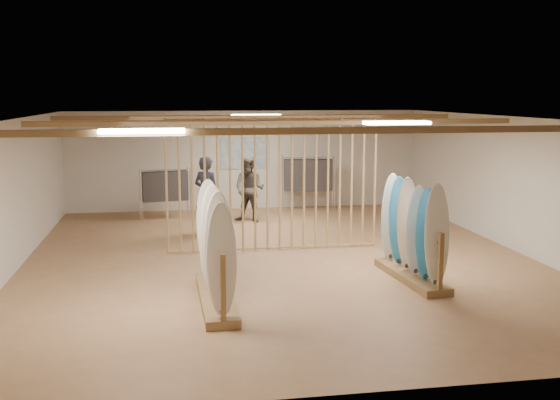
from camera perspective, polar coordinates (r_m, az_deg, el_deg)
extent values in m
plane|color=#A67850|center=(13.12, 0.00, -5.18)|extent=(12.00, 12.00, 0.00)
plane|color=gray|center=(12.72, 0.00, 7.13)|extent=(12.00, 12.00, 0.00)
plane|color=beige|center=(18.75, -3.07, 3.49)|extent=(12.00, 0.00, 12.00)
plane|color=beige|center=(7.12, 8.15, -6.02)|extent=(12.00, 0.00, 12.00)
plane|color=beige|center=(12.99, -22.30, 0.28)|extent=(0.00, 12.00, 12.00)
plane|color=beige|center=(14.54, 19.83, 1.30)|extent=(0.00, 12.00, 12.00)
cube|color=olive|center=(12.73, 0.00, 6.77)|extent=(9.50, 6.12, 0.10)
cube|color=white|center=(12.72, 0.00, 6.86)|extent=(1.20, 0.35, 0.06)
cylinder|color=tan|center=(13.46, -9.85, 1.13)|extent=(0.05, 0.05, 2.78)
cylinder|color=tan|center=(13.46, -8.75, 1.16)|extent=(0.05, 0.05, 2.78)
cylinder|color=tan|center=(13.47, -7.65, 1.18)|extent=(0.05, 0.05, 2.78)
cylinder|color=tan|center=(13.48, -6.55, 1.21)|extent=(0.05, 0.05, 2.78)
cylinder|color=tan|center=(13.50, -5.45, 1.24)|extent=(0.05, 0.05, 2.78)
cylinder|color=tan|center=(13.52, -4.36, 1.27)|extent=(0.05, 0.05, 2.78)
cylinder|color=tan|center=(13.54, -3.27, 1.29)|extent=(0.05, 0.05, 2.78)
cylinder|color=tan|center=(13.58, -2.18, 1.32)|extent=(0.05, 0.05, 2.78)
cylinder|color=tan|center=(13.61, -1.10, 1.35)|extent=(0.05, 0.05, 2.78)
cylinder|color=tan|center=(13.65, -0.03, 1.37)|extent=(0.05, 0.05, 2.78)
cylinder|color=tan|center=(13.70, 1.04, 1.40)|extent=(0.05, 0.05, 2.78)
cylinder|color=tan|center=(13.75, 2.10, 1.42)|extent=(0.05, 0.05, 2.78)
cylinder|color=tan|center=(13.80, 3.16, 1.44)|extent=(0.05, 0.05, 2.78)
cylinder|color=tan|center=(13.86, 4.20, 1.47)|extent=(0.05, 0.05, 2.78)
cylinder|color=tan|center=(13.92, 5.23, 1.49)|extent=(0.05, 0.05, 2.78)
cylinder|color=tan|center=(13.99, 6.26, 1.51)|extent=(0.05, 0.05, 2.78)
cylinder|color=tan|center=(14.06, 7.27, 1.53)|extent=(0.05, 0.05, 2.78)
cylinder|color=tan|center=(14.14, 8.28, 1.55)|extent=(0.05, 0.05, 2.78)
cube|color=#3369B3|center=(18.71, -3.07, 4.09)|extent=(1.40, 0.03, 0.90)
cube|color=olive|center=(10.52, -5.59, -8.50)|extent=(0.53, 2.59, 0.14)
cylinder|color=black|center=(10.30, -5.66, -4.05)|extent=(0.04, 2.54, 0.01)
ellipsoid|color=white|center=(9.22, -5.10, -5.18)|extent=(0.44, 0.06, 1.67)
ellipsoid|color=white|center=(9.58, -5.31, -4.65)|extent=(0.44, 0.06, 1.67)
ellipsoid|color=silver|center=(9.93, -5.49, -4.15)|extent=(0.44, 0.06, 1.67)
ellipsoid|color=silver|center=(10.28, -5.67, -3.69)|extent=(0.44, 0.06, 1.67)
ellipsoid|color=silver|center=(10.64, -5.83, -3.25)|extent=(0.44, 0.06, 1.67)
ellipsoid|color=white|center=(10.99, -5.99, -2.85)|extent=(0.44, 0.06, 1.67)
ellipsoid|color=white|center=(11.35, -6.13, -2.47)|extent=(0.44, 0.06, 1.67)
cube|color=olive|center=(11.93, 11.33, -6.51)|extent=(0.66, 2.23, 0.13)
cylinder|color=black|center=(11.73, 11.46, -2.64)|extent=(0.18, 2.15, 0.01)
ellipsoid|color=white|center=(10.93, 13.50, -3.22)|extent=(0.43, 0.09, 1.64)
ellipsoid|color=#2D8CD1|center=(11.25, 12.65, -2.85)|extent=(0.43, 0.09, 1.64)
ellipsoid|color=silver|center=(11.56, 11.85, -2.50)|extent=(0.43, 0.09, 1.64)
ellipsoid|color=silver|center=(11.88, 11.09, -2.16)|extent=(0.43, 0.09, 1.64)
ellipsoid|color=#2D8CD1|center=(12.20, 10.37, -1.84)|extent=(0.43, 0.09, 1.64)
ellipsoid|color=silver|center=(12.52, 9.69, -1.54)|extent=(0.43, 0.09, 1.64)
cylinder|color=silver|center=(17.31, -10.03, 2.60)|extent=(1.25, 0.25, 0.03)
cube|color=black|center=(17.36, -9.99, 1.19)|extent=(1.22, 0.52, 0.77)
cylinder|color=silver|center=(17.39, -9.97, 0.53)|extent=(0.03, 0.03, 1.36)
cylinder|color=silver|center=(18.43, 2.48, 3.71)|extent=(1.44, 0.22, 0.03)
cube|color=black|center=(18.48, 2.47, 2.19)|extent=(1.38, 0.53, 0.88)
cylinder|color=silver|center=(18.51, 2.46, 1.48)|extent=(0.03, 0.03, 1.55)
imported|color=#2B2C34|center=(15.40, -6.40, 0.88)|extent=(0.92, 0.88, 2.09)
imported|color=#38312B|center=(16.78, -2.68, 1.33)|extent=(1.17, 1.10, 1.93)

